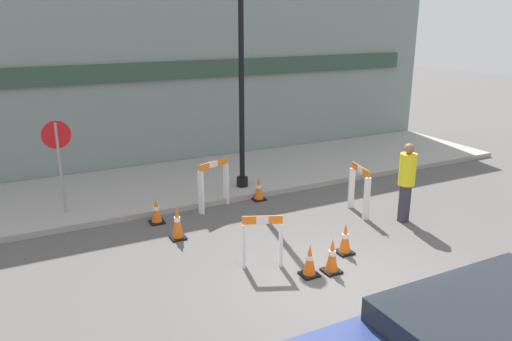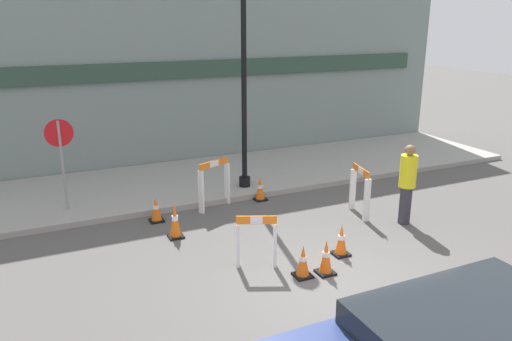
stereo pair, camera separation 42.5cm
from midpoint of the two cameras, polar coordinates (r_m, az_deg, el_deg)
name	(u,v)px [view 2 (the right image)]	position (r m, az deg, el deg)	size (l,w,h in m)	color
ground_plane	(340,293)	(8.40, 11.02, -13.55)	(60.00, 60.00, 0.00)	#565451
sidewalk_slab	(208,178)	(13.55, -4.62, -0.89)	(18.00, 3.68, 0.13)	#9E9B93
storefront_facade	(183,71)	(14.78, -7.50, 11.19)	(18.00, 0.22, 5.50)	gray
streetlamp_post	(244,49)	(12.02, -0.37, 13.73)	(0.44, 0.44, 5.30)	black
stop_sign	(61,150)	(11.47, -20.42, 2.23)	(0.60, 0.06, 2.04)	gray
barricade_0	(256,240)	(8.80, 1.45, -7.98)	(0.70, 0.41, 0.97)	white
barricade_1	(360,190)	(11.29, 12.84, -2.18)	(0.29, 0.82, 1.11)	white
barricade_2	(214,183)	(11.43, -3.72, -1.40)	(0.87, 0.48, 1.15)	white
traffic_cone_0	(326,257)	(8.78, 9.39, -9.78)	(0.30, 0.30, 0.63)	black
traffic_cone_1	(156,210)	(10.95, -10.26, -4.42)	(0.30, 0.30, 0.57)	black
traffic_cone_2	(341,240)	(9.48, 11.00, -7.86)	(0.30, 0.30, 0.61)	black
traffic_cone_3	(175,221)	(10.09, -8.05, -5.75)	(0.30, 0.30, 0.73)	black
traffic_cone_4	(303,262)	(8.64, 6.82, -10.32)	(0.30, 0.30, 0.58)	black
traffic_cone_5	(260,189)	(12.03, 1.49, -2.13)	(0.30, 0.30, 0.58)	black
person_worker	(407,182)	(11.00, 17.97, -1.25)	(0.47, 0.47, 1.73)	#33333D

